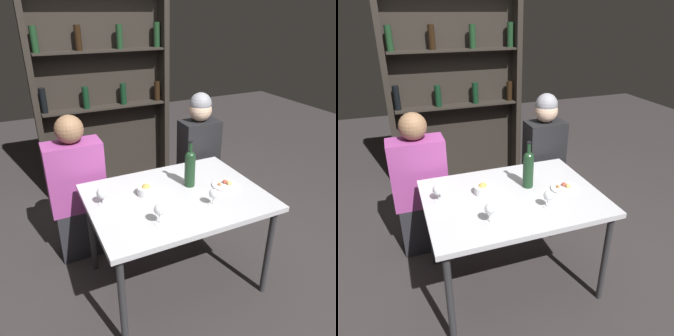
% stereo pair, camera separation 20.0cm
% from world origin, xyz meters
% --- Properties ---
extents(ground_plane, '(10.00, 10.00, 0.00)m').
position_xyz_m(ground_plane, '(0.00, 0.00, 0.00)').
color(ground_plane, '#332D2D').
extents(dining_table, '(1.20, 0.90, 0.76)m').
position_xyz_m(dining_table, '(0.00, 0.00, 0.70)').
color(dining_table, silver).
rests_on(dining_table, ground_plane).
extents(wine_rack_wall, '(1.48, 0.21, 2.39)m').
position_xyz_m(wine_rack_wall, '(-0.00, 1.81, 1.22)').
color(wine_rack_wall, '#28231E').
rests_on(wine_rack_wall, ground_plane).
extents(wine_bottle, '(0.08, 0.08, 0.35)m').
position_xyz_m(wine_bottle, '(0.15, 0.09, 0.91)').
color(wine_bottle, '#19381E').
rests_on(wine_bottle, dining_table).
extents(wine_glass_0, '(0.07, 0.07, 0.12)m').
position_xyz_m(wine_glass_0, '(-0.49, 0.10, 0.84)').
color(wine_glass_0, silver).
rests_on(wine_glass_0, dining_table).
extents(wine_glass_1, '(0.06, 0.06, 0.12)m').
position_xyz_m(wine_glass_1, '(0.16, -0.21, 0.84)').
color(wine_glass_1, silver).
rests_on(wine_glass_1, dining_table).
extents(wine_glass_2, '(0.07, 0.07, 0.13)m').
position_xyz_m(wine_glass_2, '(-0.24, -0.26, 0.86)').
color(wine_glass_2, silver).
rests_on(wine_glass_2, dining_table).
extents(food_plate_0, '(0.19, 0.19, 0.04)m').
position_xyz_m(food_plate_0, '(0.38, -0.03, 0.77)').
color(food_plate_0, white).
rests_on(food_plate_0, dining_table).
extents(snack_bowl, '(0.12, 0.12, 0.08)m').
position_xyz_m(snack_bowl, '(-0.18, 0.10, 0.80)').
color(snack_bowl, white).
rests_on(snack_bowl, dining_table).
extents(seated_person_left, '(0.44, 0.22, 1.23)m').
position_xyz_m(seated_person_left, '(-0.57, 0.64, 0.58)').
color(seated_person_left, '#26262B').
rests_on(seated_person_left, ground_plane).
extents(seated_person_right, '(0.34, 0.22, 1.29)m').
position_xyz_m(seated_person_right, '(0.55, 0.64, 0.64)').
color(seated_person_right, '#26262B').
rests_on(seated_person_right, ground_plane).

